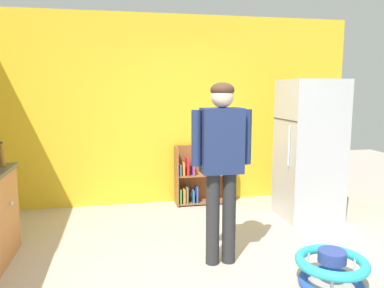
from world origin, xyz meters
The scene contains 7 objects.
ground_plane centered at (0.00, 0.00, 0.00)m, with size 12.00×12.00×0.00m, color #B2A599.
back_wall centered at (0.00, 2.33, 1.35)m, with size 5.20×0.06×2.70m, color gold.
refrigerator centered at (1.55, 1.30, 0.89)m, with size 0.73×0.68×1.78m.
bookshelf centered at (0.29, 2.15, 0.37)m, with size 0.80×0.28×0.85m.
standing_person centered at (0.09, 0.25, 1.04)m, with size 0.57×0.22×1.72m.
baby_walker centered at (0.89, -0.36, 0.16)m, with size 0.60×0.60×0.32m.
amber_bottle centered at (-1.98, 0.91, 1.00)m, with size 0.07×0.07×0.25m.
Camera 1 is at (-0.84, -3.02, 1.66)m, focal length 34.85 mm.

